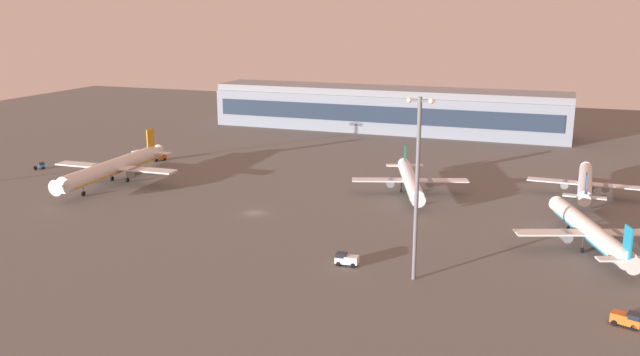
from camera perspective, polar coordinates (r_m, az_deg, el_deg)
ground_plane at (r=153.45m, az=-5.57°, el=-2.99°), size 416.00×416.00×0.00m
terminal_building at (r=258.94m, az=5.72°, el=5.85°), size 134.94×22.40×16.40m
airplane_terminal_side at (r=139.06m, az=22.09°, el=-4.24°), size 28.60×36.31×9.65m
airplane_near_gate at (r=186.00m, az=-17.19°, el=0.88°), size 35.36×45.47×11.67m
airplane_taxiway_distant at (r=168.83m, az=7.70°, el=-0.19°), size 28.77×36.58×9.63m
airplane_mid_apron at (r=178.12m, az=21.70°, el=-0.39°), size 27.62×35.51×9.12m
cargo_loader at (r=109.34m, az=24.74°, el=-10.87°), size 4.54×3.11×2.25m
pushback_tug at (r=211.14m, az=-22.69°, el=1.00°), size 3.40×3.48×2.05m
baggage_tractor at (r=121.96m, az=2.26°, el=-6.93°), size 4.22×2.17×2.25m
maintenance_van at (r=211.48m, az=-13.53°, el=1.76°), size 3.93×4.53×2.25m
apron_light_west at (r=111.89m, az=8.30°, el=-0.17°), size 4.80×0.90×31.45m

